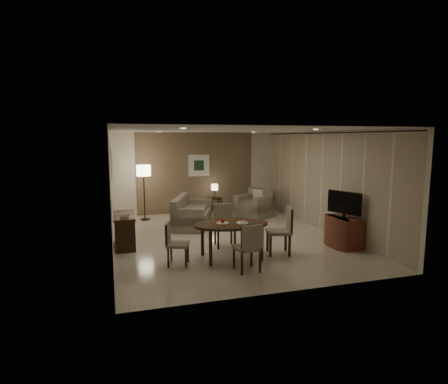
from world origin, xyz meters
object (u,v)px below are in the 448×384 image
object	(u,v)px
chair_far	(225,226)
chair_right	(278,231)
chair_left	(178,244)
armchair	(254,203)
floor_lamp	(144,193)
console_desk	(124,230)
sofa	(192,212)
side_table	(215,206)
tv_cabinet	(344,232)
dining_table	(231,241)
chair_near	(247,247)

from	to	relation	value
chair_far	chair_right	world-z (taller)	chair_right
chair_far	chair_left	xyz separation A→B (m)	(-1.26, -0.96, -0.06)
armchair	floor_lamp	world-z (taller)	floor_lamp
console_desk	chair_right	world-z (taller)	chair_right
chair_far	console_desk	bearing A→B (deg)	168.32
console_desk	sofa	distance (m)	2.46
sofa	floor_lamp	bearing A→B (deg)	65.60
armchair	chair_far	bearing A→B (deg)	-62.12
armchair	side_table	bearing A→B (deg)	-156.93
sofa	side_table	bearing A→B (deg)	-13.49
chair_far	sofa	bearing A→B (deg)	103.48
chair_far	side_table	xyz separation A→B (m)	(0.79, 3.78, -0.22)
side_table	sofa	bearing A→B (deg)	-124.80
console_desk	side_table	xyz separation A→B (m)	(3.03, 3.07, -0.10)
chair_left	tv_cabinet	bearing A→B (deg)	-69.56
dining_table	chair_far	size ratio (longest dim) A/B	1.62
chair_near	side_table	size ratio (longest dim) A/B	1.71
chair_far	chair_left	bearing A→B (deg)	-136.98
floor_lamp	side_table	bearing A→B (deg)	7.39
console_desk	side_table	bearing A→B (deg)	45.41
sofa	side_table	distance (m)	1.92
armchair	console_desk	bearing A→B (deg)	-90.99
dining_table	chair_near	world-z (taller)	chair_near
chair_right	side_table	world-z (taller)	chair_right
tv_cabinet	chair_left	bearing A→B (deg)	-177.60
chair_near	side_table	bearing A→B (deg)	-103.67
chair_far	side_table	world-z (taller)	chair_far
chair_left	side_table	bearing A→B (deg)	-5.41
chair_right	armchair	world-z (taller)	chair_right
tv_cabinet	chair_left	distance (m)	3.92
chair_near	floor_lamp	world-z (taller)	floor_lamp
dining_table	armchair	bearing A→B (deg)	62.15
tv_cabinet	armchair	xyz separation A→B (m)	(-0.77, 3.73, 0.09)
tv_cabinet	dining_table	xyz separation A→B (m)	(-2.76, -0.05, 0.02)
sofa	floor_lamp	xyz separation A→B (m)	(-1.24, 1.27, 0.42)
console_desk	armchair	xyz separation A→B (m)	(4.12, 2.23, 0.06)
tv_cabinet	floor_lamp	bearing A→B (deg)	134.41
chair_near	floor_lamp	distance (m)	5.36
chair_left	armchair	distance (m)	5.01
chair_near	chair_left	bearing A→B (deg)	-35.45
sofa	armchair	distance (m)	2.30
chair_right	floor_lamp	xyz separation A→B (m)	(-2.48, 4.35, 0.34)
chair_near	chair_far	world-z (taller)	chair_far
console_desk	sofa	size ratio (longest dim) A/B	0.66
dining_table	tv_cabinet	bearing A→B (deg)	1.06
tv_cabinet	chair_left	size ratio (longest dim) A/B	1.05
tv_cabinet	dining_table	distance (m)	2.77
console_desk	floor_lamp	world-z (taller)	floor_lamp
armchair	chair_right	bearing A→B (deg)	-43.20
sofa	armchair	size ratio (longest dim) A/B	1.83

